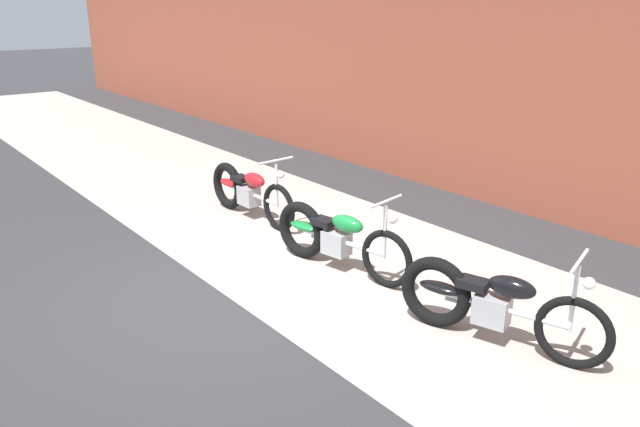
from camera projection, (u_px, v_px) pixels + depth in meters
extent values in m
plane|color=#2D2D30|center=(229.00, 298.00, 6.64)|extent=(80.00, 80.00, 0.00)
cube|color=#9E998E|center=(350.00, 258.00, 7.67)|extent=(36.00, 3.50, 0.01)
cube|color=brown|center=(530.00, 38.00, 8.87)|extent=(36.00, 0.50, 5.12)
torus|color=black|center=(279.00, 208.00, 8.49)|extent=(0.68, 0.11, 0.68)
torus|color=black|center=(228.00, 186.00, 9.41)|extent=(0.73, 0.16, 0.73)
cylinder|color=silver|center=(252.00, 194.00, 8.94)|extent=(1.24, 0.10, 0.06)
cube|color=#99999E|center=(249.00, 196.00, 9.01)|extent=(0.33, 0.23, 0.28)
ellipsoid|color=red|center=(254.00, 180.00, 8.80)|extent=(0.45, 0.21, 0.20)
ellipsoid|color=red|center=(229.00, 183.00, 9.35)|extent=(0.45, 0.20, 0.10)
cube|color=black|center=(241.00, 179.00, 9.08)|extent=(0.29, 0.21, 0.08)
cylinder|color=silver|center=(276.00, 186.00, 8.41)|extent=(0.05, 0.05, 0.62)
cylinder|color=silver|center=(276.00, 160.00, 8.30)|extent=(0.05, 0.58, 0.03)
sphere|color=white|center=(281.00, 175.00, 8.28)|extent=(0.11, 0.11, 0.11)
cylinder|color=silver|center=(248.00, 195.00, 9.30)|extent=(0.55, 0.08, 0.06)
torus|color=black|center=(387.00, 259.00, 6.80)|extent=(0.68, 0.20, 0.68)
torus|color=black|center=(301.00, 230.00, 7.59)|extent=(0.74, 0.26, 0.73)
cylinder|color=silver|center=(342.00, 241.00, 7.19)|extent=(1.23, 0.27, 0.06)
cube|color=#99999E|center=(336.00, 243.00, 7.25)|extent=(0.35, 0.27, 0.28)
ellipsoid|color=#197A38|center=(347.00, 224.00, 7.06)|extent=(0.47, 0.27, 0.20)
ellipsoid|color=#197A38|center=(304.00, 226.00, 7.54)|extent=(0.46, 0.26, 0.10)
cube|color=black|center=(324.00, 222.00, 7.30)|extent=(0.31, 0.25, 0.08)
cylinder|color=silver|center=(385.00, 232.00, 6.72)|extent=(0.05, 0.05, 0.62)
cylinder|color=silver|center=(386.00, 201.00, 6.60)|extent=(0.13, 0.58, 0.03)
sphere|color=white|center=(393.00, 219.00, 6.60)|extent=(0.11, 0.11, 0.11)
cylinder|color=silver|center=(329.00, 241.00, 7.53)|extent=(0.55, 0.16, 0.06)
torus|color=black|center=(573.00, 333.00, 5.28)|extent=(0.67, 0.27, 0.68)
torus|color=black|center=(435.00, 292.00, 5.97)|extent=(0.74, 0.33, 0.73)
cylinder|color=silver|center=(501.00, 308.00, 5.62)|extent=(1.20, 0.41, 0.06)
cube|color=#99999E|center=(492.00, 310.00, 5.67)|extent=(0.37, 0.30, 0.28)
ellipsoid|color=black|center=(512.00, 287.00, 5.49)|extent=(0.48, 0.31, 0.20)
ellipsoid|color=black|center=(441.00, 288.00, 5.92)|extent=(0.47, 0.30, 0.10)
cube|color=black|center=(473.00, 283.00, 5.71)|extent=(0.33, 0.27, 0.08)
cylinder|color=silver|center=(574.00, 300.00, 5.20)|extent=(0.05, 0.05, 0.62)
cylinder|color=silver|center=(579.00, 261.00, 5.08)|extent=(0.20, 0.56, 0.03)
sphere|color=white|center=(589.00, 283.00, 5.09)|extent=(0.11, 0.11, 0.11)
cylinder|color=silver|center=(472.00, 304.00, 5.94)|extent=(0.54, 0.22, 0.06)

